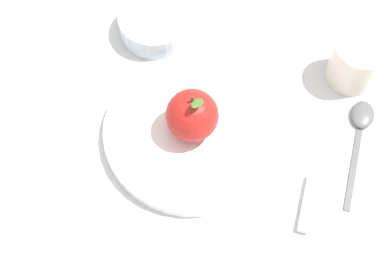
{
  "coord_description": "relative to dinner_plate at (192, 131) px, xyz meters",
  "views": [
    {
      "loc": [
        0.24,
        -0.27,
        0.7
      ],
      "look_at": [
        -0.04,
        -0.03,
        0.02
      ],
      "focal_mm": 50.49,
      "sensor_mm": 36.0,
      "label": 1
    }
  ],
  "objects": [
    {
      "name": "spoon",
      "position": [
        0.15,
        0.2,
        -0.01
      ],
      "size": [
        0.12,
        0.16,
        0.01
      ],
      "color": "#59595E",
      "rests_on": "ground_plane"
    },
    {
      "name": "apple",
      "position": [
        0.0,
        0.0,
        0.05
      ],
      "size": [
        0.07,
        0.07,
        0.09
      ],
      "color": "#B21E19",
      "rests_on": "dinner_plate"
    },
    {
      "name": "ground_plane",
      "position": [
        0.04,
        0.03,
        -0.01
      ],
      "size": [
        2.4,
        2.4,
        0.0
      ],
      "primitive_type": "plane",
      "color": "silver"
    },
    {
      "name": "knife",
      "position": [
        0.16,
        0.08,
        -0.01
      ],
      "size": [
        0.13,
        0.18,
        0.01
      ],
      "color": "silver",
      "rests_on": "ground_plane"
    },
    {
      "name": "side_bowl",
      "position": [
        -0.18,
        0.08,
        0.01
      ],
      "size": [
        0.12,
        0.12,
        0.04
      ],
      "color": "silver",
      "rests_on": "ground_plane"
    },
    {
      "name": "cup",
      "position": [
        0.08,
        0.25,
        0.03
      ],
      "size": [
        0.08,
        0.08,
        0.07
      ],
      "color": "silver",
      "rests_on": "ground_plane"
    },
    {
      "name": "dinner_plate",
      "position": [
        0.0,
        0.0,
        0.0
      ],
      "size": [
        0.26,
        0.26,
        0.02
      ],
      "color": "white",
      "rests_on": "ground_plane"
    }
  ]
}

